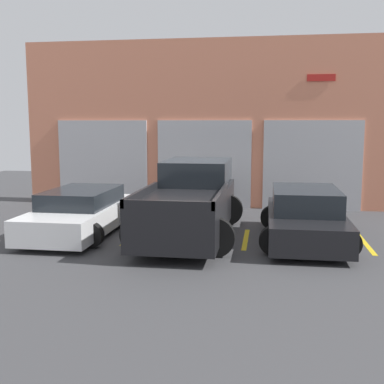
{
  "coord_description": "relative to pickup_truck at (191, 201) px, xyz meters",
  "views": [
    {
      "loc": [
        1.91,
        -13.4,
        2.89
      ],
      "look_at": [
        0.0,
        -1.04,
        1.1
      ],
      "focal_mm": 45.0,
      "sensor_mm": 36.0,
      "label": 1
    }
  ],
  "objects": [
    {
      "name": "parking_stripe_left",
      "position": [
        -1.45,
        -0.31,
        -0.88
      ],
      "size": [
        0.12,
        2.2,
        0.01
      ],
      "primitive_type": "cube",
      "color": "gold",
      "rests_on": "ground"
    },
    {
      "name": "sedan_side",
      "position": [
        2.89,
        -0.27,
        -0.27
      ],
      "size": [
        2.2,
        4.32,
        1.3
      ],
      "color": "black",
      "rests_on": "ground"
    },
    {
      "name": "shophouse_building",
      "position": [
        -0.01,
        4.52,
        1.91
      ],
      "size": [
        13.16,
        0.68,
        5.72
      ],
      "color": "#D17A5B",
      "rests_on": "ground"
    },
    {
      "name": "ground_plane",
      "position": [
        0.0,
        1.24,
        -0.88
      ],
      "size": [
        28.0,
        28.0,
        0.0
      ],
      "primitive_type": "plane",
      "color": "#3D3D3F"
    },
    {
      "name": "sedan_white",
      "position": [
        -2.89,
        -0.28,
        -0.33
      ],
      "size": [
        2.17,
        4.46,
        1.17
      ],
      "color": "white",
      "rests_on": "ground"
    },
    {
      "name": "parking_stripe_far_left",
      "position": [
        -4.34,
        -0.31,
        -0.88
      ],
      "size": [
        0.12,
        2.2,
        0.01
      ],
      "primitive_type": "cube",
      "color": "gold",
      "rests_on": "ground"
    },
    {
      "name": "pickup_truck",
      "position": [
        0.0,
        0.0,
        0.0
      ],
      "size": [
        2.56,
        5.49,
        1.87
      ],
      "color": "black",
      "rests_on": "ground"
    },
    {
      "name": "parking_stripe_right",
      "position": [
        4.34,
        -0.31,
        -0.88
      ],
      "size": [
        0.12,
        2.2,
        0.01
      ],
      "primitive_type": "cube",
      "color": "gold",
      "rests_on": "ground"
    },
    {
      "name": "parking_stripe_centre",
      "position": [
        1.45,
        -0.31,
        -0.88
      ],
      "size": [
        0.12,
        2.2,
        0.01
      ],
      "primitive_type": "cube",
      "color": "gold",
      "rests_on": "ground"
    }
  ]
}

